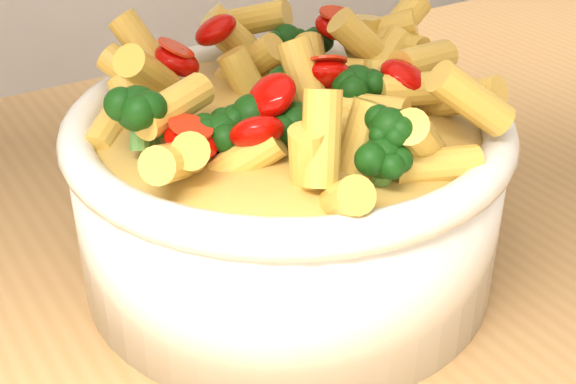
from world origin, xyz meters
TOP-DOWN VIEW (x-y plane):
  - serving_bowl at (-0.04, 0.03)m, footprint 0.26×0.26m
  - pasta_salad at (-0.04, 0.03)m, footprint 0.21×0.21m

SIDE VIEW (x-z plane):
  - serving_bowl at x=-0.04m, z-range 0.90..1.01m
  - pasta_salad at x=-0.04m, z-range 1.00..1.05m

